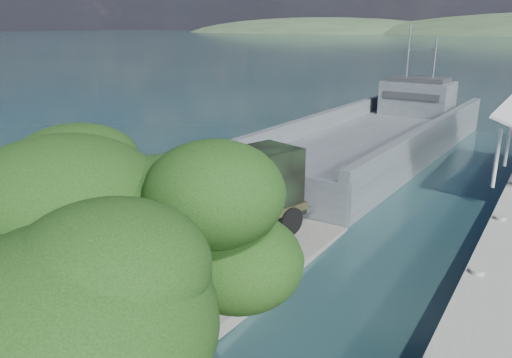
# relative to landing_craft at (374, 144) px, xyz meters

# --- Properties ---
(ground) EXTENTS (1400.00, 1400.00, 0.00)m
(ground) POSITION_rel_landing_craft_xyz_m (-0.98, -22.95, -0.85)
(ground) COLOR #1B3B40
(ground) RESTS_ON ground
(boat_ramp) EXTENTS (10.00, 18.00, 0.50)m
(boat_ramp) POSITION_rel_landing_craft_xyz_m (-0.98, -23.95, -0.60)
(boat_ramp) COLOR slate
(boat_ramp) RESTS_ON ground
(shoreline_rocks) EXTENTS (3.20, 5.60, 0.90)m
(shoreline_rocks) POSITION_rel_landing_craft_xyz_m (-7.18, -22.45, -0.85)
(shoreline_rocks) COLOR #60615E
(shoreline_rocks) RESTS_ON ground
(landing_craft) EXTENTS (10.03, 35.41, 10.43)m
(landing_craft) POSITION_rel_landing_craft_xyz_m (0.00, 0.00, 0.00)
(landing_craft) COLOR #4F575D
(landing_craft) RESTS_ON ground
(military_truck) EXTENTS (4.79, 8.68, 3.86)m
(military_truck) POSITION_rel_landing_craft_xyz_m (0.54, -19.95, 1.57)
(military_truck) COLOR black
(military_truck) RESTS_ON boat_ramp
(soldier) EXTENTS (0.81, 0.59, 2.05)m
(soldier) POSITION_rel_landing_craft_xyz_m (-4.80, -23.95, 0.67)
(soldier) COLOR black
(soldier) RESTS_ON boat_ramp
(overhang_tree) EXTENTS (8.52, 7.84, 7.73)m
(overhang_tree) POSITION_rel_landing_craft_xyz_m (4.75, -31.07, 5.34)
(overhang_tree) COLOR #322414
(overhang_tree) RESTS_ON ground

